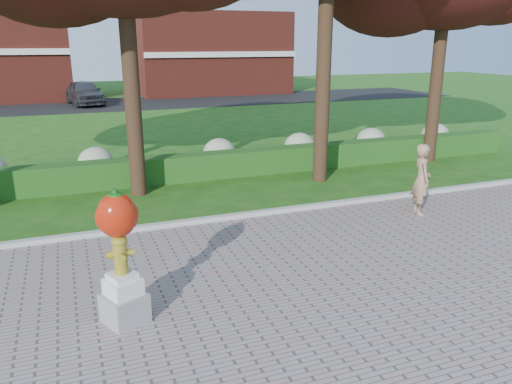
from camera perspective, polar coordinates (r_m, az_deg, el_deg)
ground at (r=9.65m, az=4.06°, el=-8.81°), size 100.00×100.00×0.00m
curb at (r=12.19m, az=-1.85°, el=-2.79°), size 40.00×0.18×0.15m
lawn_hedge at (r=15.78m, az=-6.62°, el=2.92°), size 24.00×0.70×0.80m
hydrangea_row at (r=16.83m, az=-5.61°, el=4.35°), size 20.10×1.10×0.99m
street at (r=36.30m, az=-15.06°, el=9.71°), size 50.00×8.00×0.02m
building_right at (r=43.48m, az=-5.42°, el=15.51°), size 12.00×8.00×6.40m
hydrant_sculpture at (r=7.68m, az=-15.25°, el=-6.86°), size 0.76×0.76×2.12m
woman at (r=12.90m, az=18.38°, el=1.39°), size 0.61×0.75×1.77m
parked_car at (r=36.35m, az=-19.03°, el=10.70°), size 2.69×5.06×1.64m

